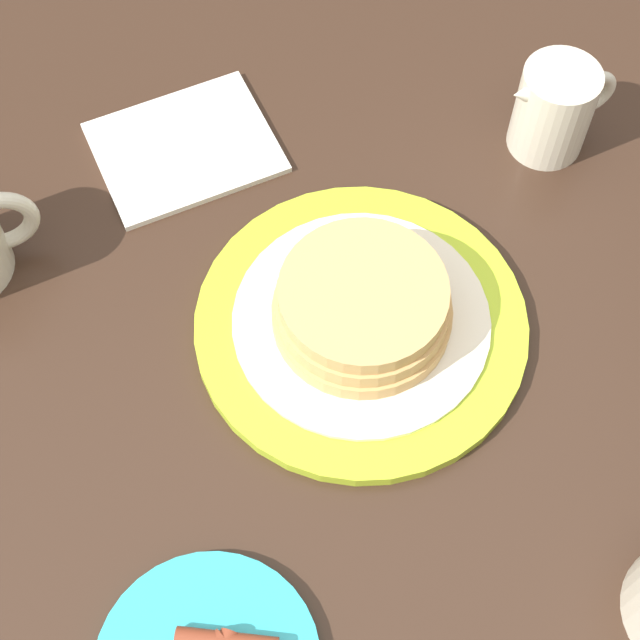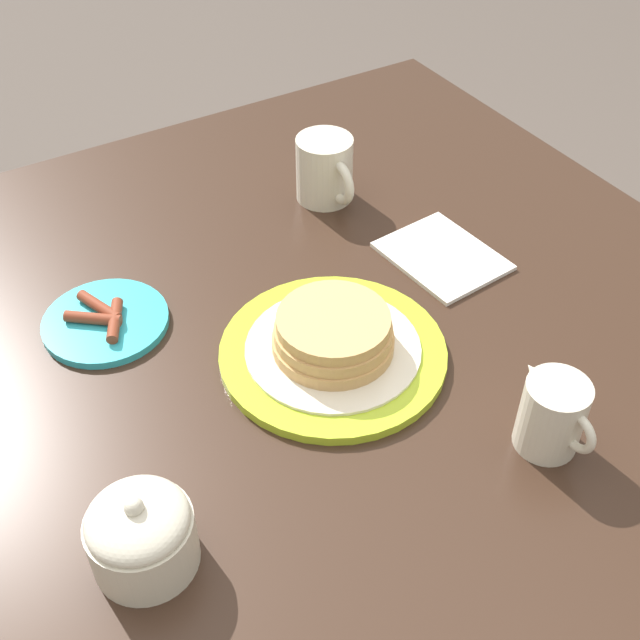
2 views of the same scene
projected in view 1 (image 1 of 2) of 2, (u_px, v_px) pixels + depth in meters
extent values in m
plane|color=#51473F|center=(313.00, 572.00, 1.41)|extent=(8.00, 8.00, 0.00)
cube|color=#332116|center=(308.00, 343.00, 0.80)|extent=(1.12, 1.08, 0.03)
cube|color=#332116|center=(526.00, 80.00, 1.41)|extent=(0.07, 0.07, 0.69)
cylinder|color=#AAC628|center=(361.00, 325.00, 0.78)|extent=(0.27, 0.27, 0.01)
cylinder|color=beige|center=(361.00, 320.00, 0.77)|extent=(0.20, 0.20, 0.00)
cylinder|color=tan|center=(362.00, 314.00, 0.76)|extent=(0.14, 0.14, 0.02)
cylinder|color=tan|center=(363.00, 304.00, 0.75)|extent=(0.14, 0.14, 0.02)
cylinder|color=tan|center=(363.00, 294.00, 0.74)|extent=(0.13, 0.13, 0.02)
cylinder|color=beige|center=(553.00, 110.00, 0.84)|extent=(0.07, 0.07, 0.09)
cone|color=beige|center=(528.00, 94.00, 0.81)|extent=(0.04, 0.03, 0.04)
torus|color=beige|center=(590.00, 93.00, 0.84)|extent=(0.05, 0.01, 0.05)
cube|color=silver|center=(185.00, 148.00, 0.87)|extent=(0.16, 0.14, 0.01)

